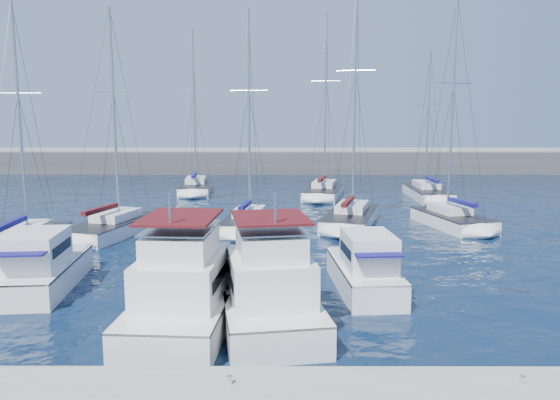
{
  "coord_description": "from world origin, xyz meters",
  "views": [
    {
      "loc": [
        1.42,
        -24.96,
        7.85
      ],
      "look_at": [
        1.33,
        6.61,
        3.0
      ],
      "focal_mm": 35.0,
      "sensor_mm": 36.0,
      "label": 1
    }
  ],
  "objects_px": {
    "motor_yacht_port_inner": "(188,292)",
    "sailboat_back_c": "(427,193)",
    "sailboat_back_a": "(196,187)",
    "motor_yacht_stbd_inner": "(268,294)",
    "sailboat_back_b": "(323,191)",
    "motor_yacht_port_outer": "(41,269)",
    "motor_yacht_stbd_outer": "(365,271)",
    "sailboat_mid_e": "(452,219)",
    "sailboat_mid_d": "(351,217)",
    "sailboat_mid_b": "(113,227)",
    "sailboat_mid_a": "(23,243)",
    "sailboat_mid_c": "(248,222)"
  },
  "relations": [
    {
      "from": "sailboat_back_a",
      "to": "sailboat_back_c",
      "type": "xyz_separation_m",
      "value": [
        23.15,
        -3.88,
        -0.03
      ]
    },
    {
      "from": "motor_yacht_port_outer",
      "to": "motor_yacht_stbd_outer",
      "type": "height_order",
      "value": "same"
    },
    {
      "from": "motor_yacht_port_outer",
      "to": "motor_yacht_stbd_inner",
      "type": "relative_size",
      "value": 0.81
    },
    {
      "from": "motor_yacht_port_outer",
      "to": "sailboat_mid_d",
      "type": "distance_m",
      "value": 22.07
    },
    {
      "from": "motor_yacht_stbd_outer",
      "to": "sailboat_mid_c",
      "type": "height_order",
      "value": "sailboat_mid_c"
    },
    {
      "from": "motor_yacht_stbd_inner",
      "to": "sailboat_mid_d",
      "type": "relative_size",
      "value": 0.5
    },
    {
      "from": "motor_yacht_stbd_inner",
      "to": "sailboat_mid_b",
      "type": "xyz_separation_m",
      "value": [
        -10.76,
        15.65,
        -0.6
      ]
    },
    {
      "from": "sailboat_back_a",
      "to": "motor_yacht_stbd_inner",
      "type": "bearing_deg",
      "value": -81.74
    },
    {
      "from": "sailboat_mid_b",
      "to": "sailboat_mid_d",
      "type": "bearing_deg",
      "value": 26.64
    },
    {
      "from": "sailboat_back_b",
      "to": "sailboat_mid_d",
      "type": "bearing_deg",
      "value": -74.77
    },
    {
      "from": "motor_yacht_port_outer",
      "to": "motor_yacht_stbd_inner",
      "type": "xyz_separation_m",
      "value": [
        10.47,
        -3.98,
        0.19
      ]
    },
    {
      "from": "sailboat_mid_d",
      "to": "sailboat_mid_e",
      "type": "bearing_deg",
      "value": 10.04
    },
    {
      "from": "sailboat_back_c",
      "to": "sailboat_back_a",
      "type": "bearing_deg",
      "value": 171.04
    },
    {
      "from": "sailboat_mid_d",
      "to": "sailboat_mid_e",
      "type": "relative_size",
      "value": 1.1
    },
    {
      "from": "motor_yacht_port_outer",
      "to": "sailboat_back_a",
      "type": "distance_m",
      "value": 32.4
    },
    {
      "from": "motor_yacht_stbd_inner",
      "to": "sailboat_mid_c",
      "type": "xyz_separation_m",
      "value": [
        -1.79,
        17.12,
        -0.58
      ]
    },
    {
      "from": "sailboat_mid_a",
      "to": "sailboat_mid_e",
      "type": "height_order",
      "value": "sailboat_mid_e"
    },
    {
      "from": "sailboat_back_b",
      "to": "sailboat_back_c",
      "type": "distance_m",
      "value": 10.07
    },
    {
      "from": "sailboat_mid_e",
      "to": "motor_yacht_port_outer",
      "type": "bearing_deg",
      "value": -161.6
    },
    {
      "from": "sailboat_mid_b",
      "to": "sailboat_mid_e",
      "type": "distance_m",
      "value": 23.7
    },
    {
      "from": "motor_yacht_port_outer",
      "to": "sailboat_mid_e",
      "type": "relative_size",
      "value": 0.44
    },
    {
      "from": "sailboat_mid_b",
      "to": "motor_yacht_stbd_outer",
      "type": "bearing_deg",
      "value": -23.68
    },
    {
      "from": "sailboat_mid_d",
      "to": "sailboat_back_c",
      "type": "height_order",
      "value": "sailboat_mid_d"
    },
    {
      "from": "motor_yacht_port_inner",
      "to": "sailboat_mid_a",
      "type": "bearing_deg",
      "value": 140.61
    },
    {
      "from": "motor_yacht_port_outer",
      "to": "motor_yacht_stbd_outer",
      "type": "relative_size",
      "value": 1.09
    },
    {
      "from": "motor_yacht_stbd_outer",
      "to": "sailboat_mid_e",
      "type": "bearing_deg",
      "value": 55.83
    },
    {
      "from": "motor_yacht_stbd_outer",
      "to": "sailboat_back_c",
      "type": "distance_m",
      "value": 30.54
    },
    {
      "from": "motor_yacht_stbd_outer",
      "to": "sailboat_mid_c",
      "type": "bearing_deg",
      "value": 110.26
    },
    {
      "from": "motor_yacht_port_outer",
      "to": "motor_yacht_stbd_outer",
      "type": "bearing_deg",
      "value": -6.21
    },
    {
      "from": "motor_yacht_stbd_outer",
      "to": "sailboat_mid_e",
      "type": "relative_size",
      "value": 0.4
    },
    {
      "from": "sailboat_back_a",
      "to": "sailboat_back_b",
      "type": "height_order",
      "value": "sailboat_back_b"
    },
    {
      "from": "motor_yacht_stbd_inner",
      "to": "sailboat_mid_b",
      "type": "height_order",
      "value": "sailboat_mid_b"
    },
    {
      "from": "motor_yacht_port_inner",
      "to": "motor_yacht_stbd_inner",
      "type": "relative_size",
      "value": 1.1
    },
    {
      "from": "sailboat_mid_c",
      "to": "sailboat_mid_a",
      "type": "bearing_deg",
      "value": -146.84
    },
    {
      "from": "motor_yacht_stbd_inner",
      "to": "sailboat_mid_a",
      "type": "height_order",
      "value": "sailboat_mid_a"
    },
    {
      "from": "sailboat_back_a",
      "to": "sailboat_back_b",
      "type": "xyz_separation_m",
      "value": [
        13.11,
        -3.2,
        0.01
      ]
    },
    {
      "from": "sailboat_mid_a",
      "to": "sailboat_back_c",
      "type": "height_order",
      "value": "sailboat_mid_a"
    },
    {
      "from": "motor_yacht_port_outer",
      "to": "sailboat_mid_e",
      "type": "bearing_deg",
      "value": 26.61
    },
    {
      "from": "sailboat_back_a",
      "to": "sailboat_back_b",
      "type": "relative_size",
      "value": 0.93
    },
    {
      "from": "motor_yacht_stbd_outer",
      "to": "sailboat_back_c",
      "type": "relative_size",
      "value": 0.46
    },
    {
      "from": "motor_yacht_port_inner",
      "to": "sailboat_mid_d",
      "type": "xyz_separation_m",
      "value": [
        8.67,
        18.94,
        -0.58
      ]
    },
    {
      "from": "motor_yacht_port_inner",
      "to": "sailboat_back_c",
      "type": "relative_size",
      "value": 0.68
    },
    {
      "from": "motor_yacht_port_inner",
      "to": "sailboat_back_b",
      "type": "height_order",
      "value": "sailboat_back_b"
    },
    {
      "from": "motor_yacht_port_inner",
      "to": "motor_yacht_port_outer",
      "type": "bearing_deg",
      "value": 156.39
    },
    {
      "from": "sailboat_mid_c",
      "to": "sailboat_mid_d",
      "type": "bearing_deg",
      "value": 22.34
    },
    {
      "from": "motor_yacht_stbd_outer",
      "to": "sailboat_mid_d",
      "type": "relative_size",
      "value": 0.37
    },
    {
      "from": "sailboat_mid_b",
      "to": "sailboat_mid_d",
      "type": "xyz_separation_m",
      "value": [
        16.36,
        3.45,
        0.02
      ]
    },
    {
      "from": "sailboat_back_b",
      "to": "sailboat_back_c",
      "type": "height_order",
      "value": "sailboat_back_b"
    },
    {
      "from": "motor_yacht_stbd_inner",
      "to": "sailboat_back_b",
      "type": "xyz_separation_m",
      "value": [
        4.65,
        33.1,
        -0.57
      ]
    },
    {
      "from": "sailboat_back_b",
      "to": "sailboat_mid_b",
      "type": "bearing_deg",
      "value": -120.09
    }
  ]
}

